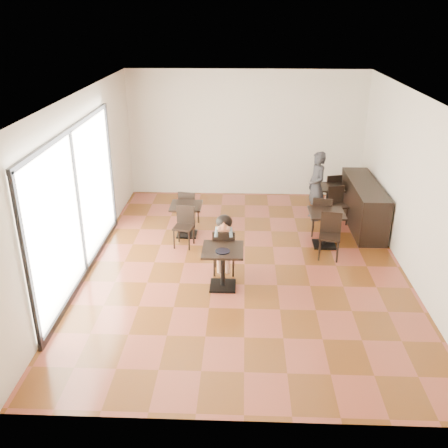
{
  "coord_description": "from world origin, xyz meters",
  "views": [
    {
      "loc": [
        -0.06,
        -8.55,
        4.56
      ],
      "look_at": [
        -0.38,
        -0.37,
        1.0
      ],
      "focal_mm": 40.0,
      "sensor_mm": 36.0,
      "label": 1
    }
  ],
  "objects_px": {
    "cafe_table_left": "(187,220)",
    "adult_patron": "(316,186)",
    "chair_mid_a": "(322,215)",
    "chair_back_a": "(330,190)",
    "cafe_table_mid": "(325,229)",
    "chair_mid_b": "(330,237)",
    "chair_back_b": "(338,206)",
    "chair_left_b": "(184,227)",
    "chair_left_a": "(189,208)",
    "child": "(224,244)",
    "child_chair": "(224,250)",
    "cafe_table_back": "(328,200)",
    "child_table": "(223,268)"
  },
  "relations": [
    {
      "from": "cafe_table_left",
      "to": "chair_mid_a",
      "type": "height_order",
      "value": "chair_mid_a"
    },
    {
      "from": "chair_left_a",
      "to": "chair_left_b",
      "type": "bearing_deg",
      "value": 100.65
    },
    {
      "from": "chair_back_b",
      "to": "child_table",
      "type": "bearing_deg",
      "value": -144.75
    },
    {
      "from": "chair_left_a",
      "to": "chair_back_a",
      "type": "distance_m",
      "value": 3.63
    },
    {
      "from": "child_chair",
      "to": "cafe_table_back",
      "type": "xyz_separation_m",
      "value": [
        2.35,
        2.96,
        -0.1
      ]
    },
    {
      "from": "chair_mid_b",
      "to": "chair_left_b",
      "type": "bearing_deg",
      "value": -176.89
    },
    {
      "from": "cafe_table_mid",
      "to": "chair_mid_b",
      "type": "distance_m",
      "value": 0.56
    },
    {
      "from": "cafe_table_left",
      "to": "child",
      "type": "bearing_deg",
      "value": -61.59
    },
    {
      "from": "child_chair",
      "to": "chair_left_a",
      "type": "bearing_deg",
      "value": -68.01
    },
    {
      "from": "cafe_table_left",
      "to": "adult_patron",
      "type": "bearing_deg",
      "value": 19.8
    },
    {
      "from": "child_chair",
      "to": "cafe_table_back",
      "type": "bearing_deg",
      "value": -128.49
    },
    {
      "from": "cafe_table_back",
      "to": "chair_left_a",
      "type": "relative_size",
      "value": 0.83
    },
    {
      "from": "chair_left_b",
      "to": "chair_back_b",
      "type": "height_order",
      "value": "same"
    },
    {
      "from": "child_table",
      "to": "chair_left_a",
      "type": "relative_size",
      "value": 0.89
    },
    {
      "from": "child_chair",
      "to": "chair_back_b",
      "type": "height_order",
      "value": "child_chair"
    },
    {
      "from": "child",
      "to": "chair_mid_a",
      "type": "height_order",
      "value": "child"
    },
    {
      "from": "chair_left_b",
      "to": "chair_left_a",
      "type": "bearing_deg",
      "value": 100.65
    },
    {
      "from": "child_chair",
      "to": "child",
      "type": "height_order",
      "value": "child"
    },
    {
      "from": "chair_mid_b",
      "to": "chair_back_b",
      "type": "distance_m",
      "value": 1.8
    },
    {
      "from": "adult_patron",
      "to": "cafe_table_mid",
      "type": "xyz_separation_m",
      "value": [
        0.03,
        -1.44,
        -0.43
      ]
    },
    {
      "from": "cafe_table_back",
      "to": "adult_patron",
      "type": "bearing_deg",
      "value": -138.68
    },
    {
      "from": "chair_mid_a",
      "to": "chair_mid_b",
      "type": "height_order",
      "value": "same"
    },
    {
      "from": "chair_left_a",
      "to": "chair_back_b",
      "type": "bearing_deg",
      "value": -165.29
    },
    {
      "from": "child_chair",
      "to": "chair_mid_a",
      "type": "distance_m",
      "value": 2.7
    },
    {
      "from": "child_table",
      "to": "child",
      "type": "relative_size",
      "value": 0.66
    },
    {
      "from": "chair_mid_b",
      "to": "cafe_table_back",
      "type": "bearing_deg",
      "value": 93.2
    },
    {
      "from": "child_table",
      "to": "chair_left_b",
      "type": "distance_m",
      "value": 1.84
    },
    {
      "from": "chair_mid_a",
      "to": "chair_back_a",
      "type": "relative_size",
      "value": 1.07
    },
    {
      "from": "chair_left_a",
      "to": "chair_left_b",
      "type": "height_order",
      "value": "same"
    },
    {
      "from": "cafe_table_back",
      "to": "cafe_table_left",
      "type": "bearing_deg",
      "value": -157.47
    },
    {
      "from": "cafe_table_mid",
      "to": "chair_mid_a",
      "type": "height_order",
      "value": "chair_mid_a"
    },
    {
      "from": "cafe_table_mid",
      "to": "chair_mid_b",
      "type": "xyz_separation_m",
      "value": [
        0.0,
        -0.55,
        0.08
      ]
    },
    {
      "from": "cafe_table_back",
      "to": "chair_left_a",
      "type": "distance_m",
      "value": 3.32
    },
    {
      "from": "chair_left_a",
      "to": "cafe_table_back",
      "type": "bearing_deg",
      "value": -155.61
    },
    {
      "from": "cafe_table_left",
      "to": "child_table",
      "type": "bearing_deg",
      "value": -68.01
    },
    {
      "from": "cafe_table_back",
      "to": "chair_left_b",
      "type": "distance_m",
      "value": 3.74
    },
    {
      "from": "child",
      "to": "adult_patron",
      "type": "height_order",
      "value": "adult_patron"
    },
    {
      "from": "cafe_table_back",
      "to": "chair_left_b",
      "type": "bearing_deg",
      "value": -149.66
    },
    {
      "from": "chair_mid_a",
      "to": "chair_mid_b",
      "type": "distance_m",
      "value": 1.1
    },
    {
      "from": "child_table",
      "to": "chair_left_a",
      "type": "distance_m",
      "value": 2.86
    },
    {
      "from": "cafe_table_left",
      "to": "chair_back_a",
      "type": "distance_m",
      "value": 3.86
    },
    {
      "from": "chair_back_b",
      "to": "chair_left_b",
      "type": "bearing_deg",
      "value": -172.93
    },
    {
      "from": "cafe_table_mid",
      "to": "adult_patron",
      "type": "bearing_deg",
      "value": 91.07
    },
    {
      "from": "chair_mid_b",
      "to": "chair_back_a",
      "type": "relative_size",
      "value": 1.07
    },
    {
      "from": "chair_mid_b",
      "to": "chair_left_b",
      "type": "xyz_separation_m",
      "value": [
        -2.91,
        0.4,
        -0.03
      ]
    },
    {
      "from": "cafe_table_left",
      "to": "chair_mid_a",
      "type": "relative_size",
      "value": 0.78
    },
    {
      "from": "adult_patron",
      "to": "chair_mid_a",
      "type": "relative_size",
      "value": 1.78
    },
    {
      "from": "chair_left_b",
      "to": "chair_back_a",
      "type": "xyz_separation_m",
      "value": [
        3.37,
        2.44,
        -0.0
      ]
    },
    {
      "from": "child_table",
      "to": "chair_mid_b",
      "type": "relative_size",
      "value": 0.83
    },
    {
      "from": "cafe_table_back",
      "to": "chair_back_b",
      "type": "xyz_separation_m",
      "value": [
        0.14,
        -0.55,
        0.07
      ]
    }
  ]
}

